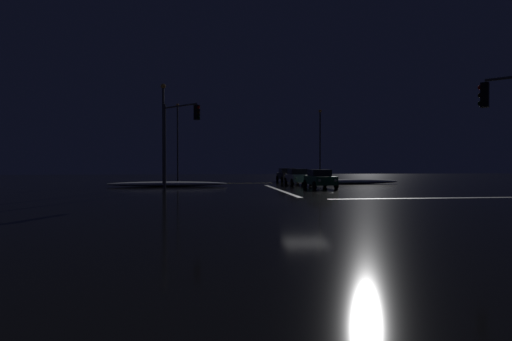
{
  "coord_description": "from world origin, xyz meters",
  "views": [
    {
      "loc": [
        -5.45,
        -21.76,
        1.98
      ],
      "look_at": [
        -1.4,
        12.02,
        1.48
      ],
      "focal_mm": 27.51,
      "sensor_mm": 36.0,
      "label": 1
    }
  ],
  "objects_px": {
    "sedan_silver": "(298,177)",
    "traffic_signal_nw": "(177,131)",
    "sedan_black": "(287,175)",
    "streetlamp_left_near": "(163,128)",
    "sedan_green": "(320,179)",
    "streetlamp_left_far": "(178,136)",
    "streetlamp_right_far": "(320,139)"
  },
  "relations": [
    {
      "from": "sedan_green",
      "to": "streetlamp_left_near",
      "type": "xyz_separation_m",
      "value": [
        -13.42,
        3.41,
        4.5
      ]
    },
    {
      "from": "sedan_black",
      "to": "sedan_green",
      "type": "bearing_deg",
      "value": -88.55
    },
    {
      "from": "streetlamp_left_far",
      "to": "streetlamp_left_near",
      "type": "bearing_deg",
      "value": -90.0
    },
    {
      "from": "sedan_green",
      "to": "streetlamp_right_far",
      "type": "distance_m",
      "value": 20.73
    },
    {
      "from": "sedan_silver",
      "to": "traffic_signal_nw",
      "type": "bearing_deg",
      "value": -142.07
    },
    {
      "from": "sedan_silver",
      "to": "streetlamp_left_far",
      "type": "height_order",
      "value": "streetlamp_left_far"
    },
    {
      "from": "sedan_black",
      "to": "streetlamp_left_far",
      "type": "bearing_deg",
      "value": 152.16
    },
    {
      "from": "sedan_black",
      "to": "streetlamp_right_far",
      "type": "bearing_deg",
      "value": 49.38
    },
    {
      "from": "sedan_green",
      "to": "streetlamp_right_far",
      "type": "bearing_deg",
      "value": 73.85
    },
    {
      "from": "sedan_silver",
      "to": "traffic_signal_nw",
      "type": "height_order",
      "value": "traffic_signal_nw"
    },
    {
      "from": "sedan_silver",
      "to": "sedan_green",
      "type": "bearing_deg",
      "value": -84.17
    },
    {
      "from": "traffic_signal_nw",
      "to": "streetlamp_left_far",
      "type": "distance_m",
      "value": 22.34
    },
    {
      "from": "traffic_signal_nw",
      "to": "sedan_silver",
      "type": "bearing_deg",
      "value": 37.93
    },
    {
      "from": "sedan_green",
      "to": "sedan_silver",
      "type": "xyz_separation_m",
      "value": [
        -0.59,
        5.8,
        0.0
      ]
    },
    {
      "from": "traffic_signal_nw",
      "to": "streetlamp_right_far",
      "type": "xyz_separation_m",
      "value": [
        17.29,
        22.24,
        0.92
      ]
    },
    {
      "from": "sedan_silver",
      "to": "sedan_black",
      "type": "distance_m",
      "value": 6.69
    },
    {
      "from": "sedan_black",
      "to": "streetlamp_left_near",
      "type": "xyz_separation_m",
      "value": [
        -13.1,
        -9.08,
        4.5
      ]
    },
    {
      "from": "streetlamp_left_near",
      "to": "sedan_silver",
      "type": "bearing_deg",
      "value": 10.58
    },
    {
      "from": "sedan_black",
      "to": "traffic_signal_nw",
      "type": "bearing_deg",
      "value": -126.55
    },
    {
      "from": "sedan_green",
      "to": "streetlamp_right_far",
      "type": "relative_size",
      "value": 0.46
    },
    {
      "from": "streetlamp_right_far",
      "to": "streetlamp_left_far",
      "type": "bearing_deg",
      "value": 180.0
    },
    {
      "from": "sedan_silver",
      "to": "streetlamp_left_far",
      "type": "xyz_separation_m",
      "value": [
        -12.82,
        13.6,
        4.86
      ]
    },
    {
      "from": "sedan_silver",
      "to": "traffic_signal_nw",
      "type": "distance_m",
      "value": 14.53
    },
    {
      "from": "traffic_signal_nw",
      "to": "streetlamp_left_near",
      "type": "height_order",
      "value": "streetlamp_left_near"
    },
    {
      "from": "traffic_signal_nw",
      "to": "streetlamp_left_far",
      "type": "bearing_deg",
      "value": 94.48
    },
    {
      "from": "streetlamp_right_far",
      "to": "streetlamp_left_far",
      "type": "height_order",
      "value": "streetlamp_left_far"
    },
    {
      "from": "sedan_green",
      "to": "sedan_black",
      "type": "relative_size",
      "value": 1.0
    },
    {
      "from": "streetlamp_left_near",
      "to": "streetlamp_left_far",
      "type": "distance_m",
      "value": 16.0
    },
    {
      "from": "sedan_black",
      "to": "streetlamp_left_near",
      "type": "bearing_deg",
      "value": -145.27
    },
    {
      "from": "sedan_black",
      "to": "streetlamp_left_far",
      "type": "height_order",
      "value": "streetlamp_left_far"
    },
    {
      "from": "sedan_green",
      "to": "streetlamp_left_near",
      "type": "height_order",
      "value": "streetlamp_left_near"
    },
    {
      "from": "sedan_black",
      "to": "traffic_signal_nw",
      "type": "distance_m",
      "value": 19.43
    }
  ]
}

